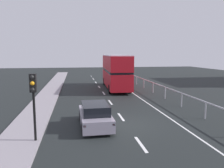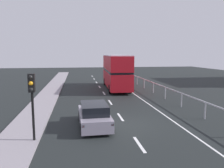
{
  "view_description": "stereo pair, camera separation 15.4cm",
  "coord_description": "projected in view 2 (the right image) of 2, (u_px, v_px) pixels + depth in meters",
  "views": [
    {
      "loc": [
        -3.11,
        -13.42,
        4.43
      ],
      "look_at": [
        0.38,
        7.85,
        1.51
      ],
      "focal_mm": 35.93,
      "sensor_mm": 36.0,
      "label": 1
    },
    {
      "loc": [
        -2.96,
        -13.44,
        4.43
      ],
      "look_at": [
        0.38,
        7.85,
        1.51
      ],
      "focal_mm": 35.93,
      "sensor_mm": 36.0,
      "label": 2
    }
  ],
  "objects": [
    {
      "name": "bridge_side_railing",
      "position": [
        159.0,
        87.0,
        23.75
      ],
      "size": [
        0.1,
        42.0,
        1.2
      ],
      "color": "#ABAAB2",
      "rests_on": "ground"
    },
    {
      "name": "traffic_signal_pole",
      "position": [
        32.0,
        91.0,
        10.86
      ],
      "size": [
        0.3,
        0.42,
        3.34
      ],
      "color": "black",
      "rests_on": "near_sidewalk_kerb"
    },
    {
      "name": "near_sidewalk_kerb",
      "position": [
        26.0,
        128.0,
        13.27
      ],
      "size": [
        2.22,
        80.0,
        0.14
      ],
      "primitive_type": "cube",
      "color": "gray",
      "rests_on": "ground"
    },
    {
      "name": "ground_plane",
      "position": [
        125.0,
        125.0,
        14.21
      ],
      "size": [
        73.53,
        120.0,
        0.1
      ],
      "primitive_type": "cube",
      "color": "black"
    },
    {
      "name": "lane_paint_markings",
      "position": [
        126.0,
        97.0,
        23.31
      ],
      "size": [
        3.41,
        46.0,
        0.01
      ],
      "color": "silver",
      "rests_on": "ground"
    },
    {
      "name": "double_decker_bus_red",
      "position": [
        116.0,
        71.0,
        28.33
      ],
      "size": [
        2.91,
        10.24,
        4.26
      ],
      "rotation": [
        0.0,
        0.0,
        -0.04
      ],
      "color": "#B3121C",
      "rests_on": "ground"
    },
    {
      "name": "hatchback_car_near",
      "position": [
        94.0,
        115.0,
        13.69
      ],
      "size": [
        1.88,
        4.27,
        1.45
      ],
      "rotation": [
        0.0,
        0.0,
        0.03
      ],
      "color": "gray",
      "rests_on": "ground"
    }
  ]
}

